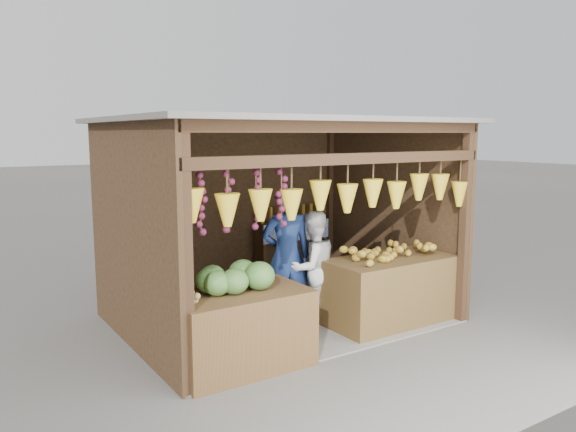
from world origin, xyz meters
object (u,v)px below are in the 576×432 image
Objects in this scene: counter_left at (240,330)px; man_standing at (287,256)px; counter_right at (390,290)px; vendor_seated at (146,277)px; woman_standing at (312,268)px.

man_standing is at bearing 37.12° from counter_left.
vendor_seated is (-2.91, 1.03, 0.37)m from counter_right.
vendor_seated is at bearing 160.56° from counter_right.
counter_right reaches higher than counter_left.
man_standing reaches higher than counter_right.
counter_left is at bearing -175.55° from counter_right.
counter_left is 0.84× the size of counter_right.
vendor_seated reaches higher than counter_left.
counter_left is 0.98× the size of woman_standing.
counter_right is 0.95× the size of man_standing.
counter_right is 1.78× the size of vendor_seated.
woman_standing is at bearing 146.91° from counter_right.
counter_right is (2.32, 0.18, 0.02)m from counter_left.
woman_standing is at bearing 26.61° from counter_left.
man_standing is at bearing 148.75° from counter_right.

